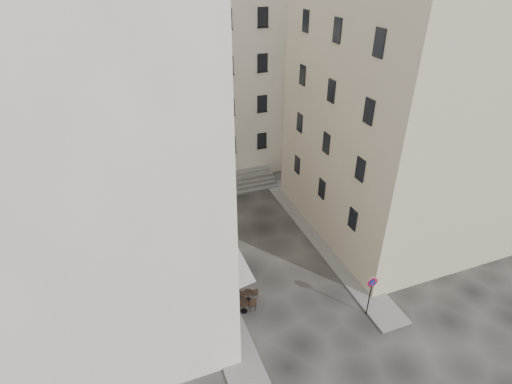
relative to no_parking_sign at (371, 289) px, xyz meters
name	(u,v)px	position (x,y,z in m)	size (l,w,h in m)	color
ground	(282,279)	(-3.47, 4.43, -2.00)	(90.00, 90.00, 0.00)	black
sidewalk_left	(200,257)	(-7.97, 8.43, -1.94)	(2.00, 22.00, 0.12)	slate
sidewalk_right	(321,237)	(1.03, 7.43, -1.94)	(2.00, 18.00, 0.12)	slate
building_left	(73,138)	(-13.97, 7.43, 8.31)	(12.20, 16.20, 20.60)	beige
building_right	(407,106)	(7.03, 7.93, 7.31)	(12.20, 14.20, 18.60)	beige
building_back	(191,69)	(-4.47, 23.43, 7.31)	(18.20, 10.20, 18.60)	beige
cafe_storefront	(212,263)	(-7.79, 5.43, -0.12)	(1.74, 7.30, 3.50)	#43090A
stone_steps	(226,184)	(-3.47, 17.01, -1.60)	(9.00, 3.15, 0.80)	#5D5B58
bollard_near	(240,297)	(-6.72, 3.43, -1.47)	(0.12, 0.12, 0.98)	black
bollard_mid	(223,261)	(-6.72, 6.93, -1.47)	(0.12, 0.12, 0.98)	black
bollard_far	(210,232)	(-6.72, 10.43, -1.47)	(0.12, 0.12, 0.98)	black
no_parking_sign	(371,289)	(0.00, 0.00, 0.00)	(0.64, 0.12, 2.82)	black
bistro_table_a	(244,305)	(-6.69, 2.72, -1.50)	(1.40, 0.66, 0.98)	black
bistro_table_b	(248,294)	(-6.15, 3.53, -1.57)	(1.18, 0.55, 0.83)	black
bistro_table_c	(220,267)	(-7.07, 6.53, -1.56)	(1.22, 0.57, 0.86)	black
bistro_table_d	(222,249)	(-6.44, 8.25, -1.54)	(1.27, 0.60, 0.89)	black
bistro_table_e	(213,248)	(-6.94, 8.61, -1.58)	(1.18, 0.55, 0.83)	black
pedestrian	(228,249)	(-6.15, 7.68, -1.16)	(0.61, 0.40, 1.67)	black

